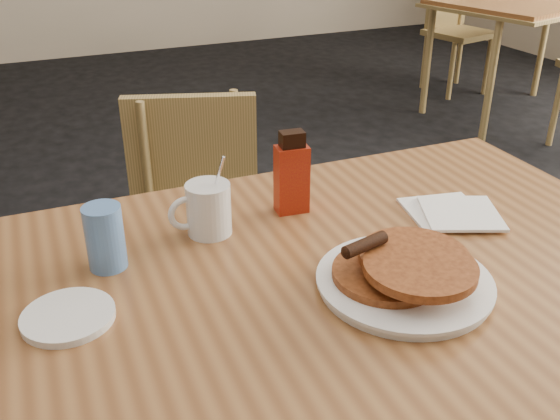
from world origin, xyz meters
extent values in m
cube|color=#966135|center=(0.05, -0.05, 0.73)|extent=(1.30, 0.88, 0.04)
cube|color=tan|center=(0.05, -0.05, 0.71)|extent=(1.34, 0.92, 0.02)
cylinder|color=tan|center=(0.61, 0.30, 0.35)|extent=(0.04, 0.04, 0.71)
cube|color=#966135|center=(2.58, 2.15, 0.73)|extent=(1.28, 1.01, 0.04)
cube|color=tan|center=(2.58, 2.15, 0.71)|extent=(1.33, 1.06, 0.02)
cylinder|color=tan|center=(2.10, 1.85, 0.35)|extent=(0.04, 0.04, 0.71)
cylinder|color=tan|center=(3.07, 2.44, 0.35)|extent=(0.04, 0.04, 0.71)
cube|color=tan|center=(0.04, 0.62, 0.40)|extent=(0.48, 0.48, 0.04)
cube|color=tan|center=(0.04, 0.79, 0.62)|extent=(0.37, 0.16, 0.41)
cylinder|color=tan|center=(-0.11, 0.46, 0.19)|extent=(0.04, 0.04, 0.38)
cylinder|color=tan|center=(0.19, 0.77, 0.19)|extent=(0.04, 0.04, 0.38)
cube|color=tan|center=(2.60, 2.78, 0.42)|extent=(0.47, 0.47, 0.04)
cylinder|color=tan|center=(2.44, 2.62, 0.20)|extent=(0.04, 0.04, 0.40)
cylinder|color=tan|center=(2.76, 2.93, 0.20)|extent=(0.04, 0.04, 0.40)
cylinder|color=white|center=(0.13, -0.15, 0.76)|extent=(0.28, 0.28, 0.02)
cylinder|color=white|center=(0.13, -0.15, 0.77)|extent=(0.29, 0.29, 0.01)
cylinder|color=#9E4D21|center=(0.10, -0.13, 0.78)|extent=(0.18, 0.18, 0.01)
cylinder|color=#9E4D21|center=(0.16, -0.13, 0.79)|extent=(0.18, 0.18, 0.01)
cylinder|color=#9E4D21|center=(0.13, -0.18, 0.81)|extent=(0.18, 0.18, 0.01)
cylinder|color=#321508|center=(0.07, -0.11, 0.82)|extent=(0.09, 0.04, 0.02)
cylinder|color=white|center=(-0.11, 0.16, 0.80)|extent=(0.08, 0.08, 0.10)
torus|color=white|center=(-0.15, 0.16, 0.80)|extent=(0.07, 0.01, 0.07)
cylinder|color=black|center=(-0.11, 0.16, 0.84)|extent=(0.07, 0.07, 0.01)
cylinder|color=white|center=(-0.09, 0.16, 0.84)|extent=(0.04, 0.04, 0.15)
cube|color=maroon|center=(0.07, 0.18, 0.82)|extent=(0.07, 0.05, 0.14)
cube|color=black|center=(0.07, 0.18, 0.91)|extent=(0.05, 0.04, 0.03)
cube|color=white|center=(0.35, 0.05, 0.75)|extent=(0.17, 0.17, 0.01)
cube|color=white|center=(0.37, 0.02, 0.76)|extent=(0.19, 0.19, 0.01)
cylinder|color=#5382C4|center=(-0.31, 0.12, 0.81)|extent=(0.08, 0.08, 0.12)
cylinder|color=white|center=(-0.39, -0.01, 0.76)|extent=(0.17, 0.17, 0.01)
camera|label=1|loc=(-0.41, -0.85, 1.34)|focal=40.00mm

